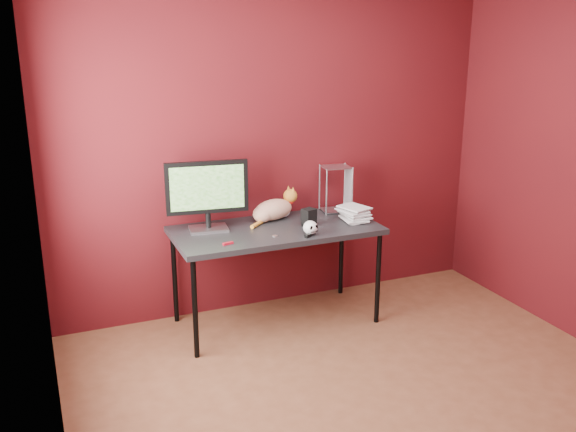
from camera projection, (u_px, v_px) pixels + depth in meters
name	position (u px, v px, depth m)	size (l,w,h in m)	color
room	(399.00, 171.00, 3.32)	(3.52, 3.52, 2.61)	brown
desk	(276.00, 234.00, 4.69)	(1.50, 0.70, 0.75)	black
monitor	(207.00, 192.00, 4.54)	(0.59, 0.22, 0.51)	#B9B8BD
cat	(274.00, 209.00, 4.85)	(0.45, 0.31, 0.23)	#C55B29
skull_mug	(310.00, 228.00, 4.51)	(0.10, 0.11, 0.10)	white
speaker	(309.00, 218.00, 4.71)	(0.11, 0.11, 0.13)	black
book_stack	(346.00, 146.00, 4.68)	(0.23, 0.27, 1.14)	beige
wire_rack	(336.00, 189.00, 5.04)	(0.23, 0.20, 0.37)	#B9B8BD
pocket_knife	(228.00, 243.00, 4.32)	(0.08, 0.02, 0.02)	#9F0C1C
black_gadget	(308.00, 236.00, 4.46)	(0.04, 0.03, 0.02)	black
washer	(275.00, 236.00, 4.49)	(0.04, 0.04, 0.00)	#B9B8BD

